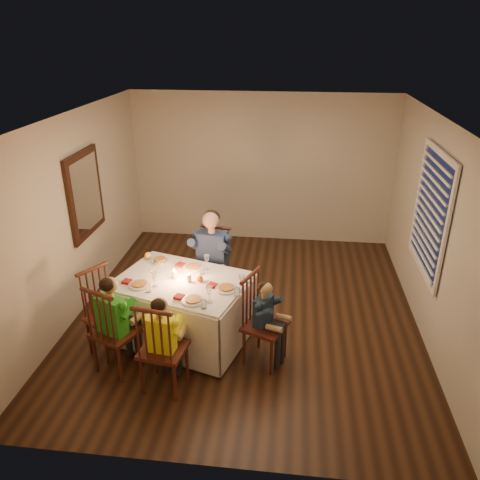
# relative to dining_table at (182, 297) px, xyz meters

# --- Properties ---
(ground) EXTENTS (5.00, 5.00, 0.00)m
(ground) POSITION_rel_dining_table_xyz_m (0.72, 0.64, -0.57)
(ground) COLOR black
(ground) RESTS_ON ground
(wall_left) EXTENTS (0.02, 5.00, 2.60)m
(wall_left) POSITION_rel_dining_table_xyz_m (-1.53, 0.64, 0.73)
(wall_left) COLOR beige
(wall_left) RESTS_ON ground
(wall_right) EXTENTS (0.02, 5.00, 2.60)m
(wall_right) POSITION_rel_dining_table_xyz_m (2.97, 0.64, 0.73)
(wall_right) COLOR beige
(wall_right) RESTS_ON ground
(wall_back) EXTENTS (4.50, 0.02, 2.60)m
(wall_back) POSITION_rel_dining_table_xyz_m (0.72, 3.14, 0.73)
(wall_back) COLOR beige
(wall_back) RESTS_ON ground
(ceiling) EXTENTS (5.00, 5.00, 0.00)m
(ceiling) POSITION_rel_dining_table_xyz_m (0.72, 0.64, 2.03)
(ceiling) COLOR white
(ceiling) RESTS_ON wall_back
(dining_table) EXTENTS (1.80, 1.51, 0.77)m
(dining_table) POSITION_rel_dining_table_xyz_m (0.00, 0.00, 0.00)
(dining_table) COLOR white
(dining_table) RESTS_ON ground
(chair_adult) EXTENTS (0.51, 0.50, 1.10)m
(chair_adult) POSITION_rel_dining_table_xyz_m (0.22, 0.83, -0.57)
(chair_adult) COLOR #39150F
(chair_adult) RESTS_ON ground
(chair_near_left) EXTENTS (0.58, 0.57, 1.10)m
(chair_near_left) POSITION_rel_dining_table_xyz_m (-0.59, -0.67, -0.57)
(chair_near_left) COLOR #39150F
(chair_near_left) RESTS_ON ground
(chair_near_right) EXTENTS (0.51, 0.49, 1.10)m
(chair_near_right) POSITION_rel_dining_table_xyz_m (0.01, -0.91, -0.57)
(chair_near_right) COLOR #39150F
(chair_near_right) RESTS_ON ground
(chair_end) EXTENTS (0.57, 0.58, 1.10)m
(chair_end) POSITION_rel_dining_table_xyz_m (1.03, -0.35, -0.57)
(chair_end) COLOR #39150F
(chair_end) RESTS_ON ground
(chair_extra) EXTENTS (0.59, 0.59, 1.06)m
(chair_extra) POSITION_rel_dining_table_xyz_m (-0.80, -0.39, -0.57)
(chair_extra) COLOR #39150F
(chair_extra) RESTS_ON ground
(adult) EXTENTS (0.60, 0.56, 1.37)m
(adult) POSITION_rel_dining_table_xyz_m (0.22, 0.83, -0.57)
(adult) COLOR navy
(adult) RESTS_ON ground
(child_green) EXTENTS (0.53, 0.51, 1.18)m
(child_green) POSITION_rel_dining_table_xyz_m (-0.59, -0.67, -0.57)
(child_green) COLOR green
(child_green) RESTS_ON ground
(child_yellow) EXTENTS (0.43, 0.40, 1.11)m
(child_yellow) POSITION_rel_dining_table_xyz_m (0.01, -0.91, -0.57)
(child_yellow) COLOR #FFFC1B
(child_yellow) RESTS_ON ground
(child_teal) EXTENTS (0.41, 0.43, 1.04)m
(child_teal) POSITION_rel_dining_table_xyz_m (1.03, -0.35, -0.57)
(child_teal) COLOR #1A2E43
(child_teal) RESTS_ON ground
(setting_adult) EXTENTS (0.32, 0.32, 0.02)m
(setting_adult) POSITION_rel_dining_table_xyz_m (0.08, 0.30, 0.24)
(setting_adult) COLOR silver
(setting_adult) RESTS_ON dining_table
(setting_green) EXTENTS (0.32, 0.32, 0.02)m
(setting_green) POSITION_rel_dining_table_xyz_m (-0.44, -0.19, 0.24)
(setting_green) COLOR silver
(setting_green) RESTS_ON dining_table
(setting_yellow) EXTENTS (0.32, 0.32, 0.02)m
(setting_yellow) POSITION_rel_dining_table_xyz_m (0.24, -0.45, 0.24)
(setting_yellow) COLOR silver
(setting_yellow) RESTS_ON dining_table
(setting_teal) EXTENTS (0.32, 0.32, 0.02)m
(setting_teal) POSITION_rel_dining_table_xyz_m (0.57, -0.16, 0.24)
(setting_teal) COLOR silver
(setting_teal) RESTS_ON dining_table
(candle_left) EXTENTS (0.06, 0.06, 0.10)m
(candle_left) POSITION_rel_dining_table_xyz_m (-0.09, 0.03, 0.28)
(candle_left) COLOR white
(candle_left) RESTS_ON dining_table
(candle_right) EXTENTS (0.06, 0.06, 0.10)m
(candle_right) POSITION_rel_dining_table_xyz_m (0.11, -0.03, 0.28)
(candle_right) COLOR white
(candle_right) RESTS_ON dining_table
(squash) EXTENTS (0.09, 0.09, 0.09)m
(squash) POSITION_rel_dining_table_xyz_m (-0.55, 0.50, 0.28)
(squash) COLOR yellow
(squash) RESTS_ON dining_table
(orange_fruit) EXTENTS (0.08, 0.08, 0.08)m
(orange_fruit) POSITION_rel_dining_table_xyz_m (0.23, -0.01, 0.27)
(orange_fruit) COLOR #FF5C15
(orange_fruit) RESTS_ON dining_table
(serving_bowl) EXTENTS (0.20, 0.20, 0.05)m
(serving_bowl) POSITION_rel_dining_table_xyz_m (-0.36, 0.40, 0.26)
(serving_bowl) COLOR silver
(serving_bowl) RESTS_ON dining_table
(wall_mirror) EXTENTS (0.06, 0.95, 1.15)m
(wall_mirror) POSITION_rel_dining_table_xyz_m (-1.50, 0.94, 0.93)
(wall_mirror) COLOR black
(wall_mirror) RESTS_ON wall_left
(window_blinds) EXTENTS (0.07, 1.34, 1.54)m
(window_blinds) POSITION_rel_dining_table_xyz_m (2.92, 0.74, 0.93)
(window_blinds) COLOR #0D1435
(window_blinds) RESTS_ON wall_right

